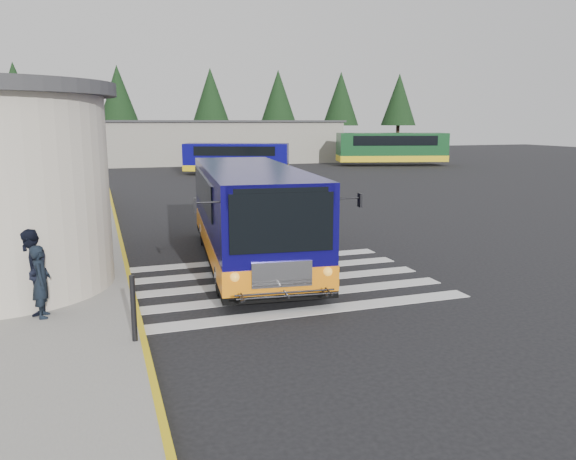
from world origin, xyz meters
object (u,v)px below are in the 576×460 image
object	(u,v)px
transit_bus	(250,218)
far_bus_a	(237,157)
far_bus_b	(392,147)
pedestrian_b	(31,272)
pedestrian_a	(41,281)
bollard	(133,308)

from	to	relation	value
transit_bus	far_bus_a	bearing A→B (deg)	83.57
transit_bus	far_bus_b	bearing A→B (deg)	61.34
far_bus_a	far_bus_b	bearing A→B (deg)	-52.36
transit_bus	pedestrian_b	world-z (taller)	transit_bus
pedestrian_b	pedestrian_a	bearing A→B (deg)	27.58
pedestrian_a	far_bus_b	bearing A→B (deg)	-37.96
pedestrian_a	far_bus_b	size ratio (longest dim) A/B	0.14
transit_bus	far_bus_b	distance (m)	38.68
bollard	far_bus_a	xyz separation A→B (m)	(9.91, 32.82, 0.59)
transit_bus	pedestrian_a	xyz separation A→B (m)	(-5.33, -3.58, -0.44)
far_bus_a	pedestrian_b	bearing A→B (deg)	-178.50
pedestrian_a	far_bus_a	distance (m)	33.00
pedestrian_b	far_bus_b	size ratio (longest dim) A/B	0.17
pedestrian_b	transit_bus	bearing A→B (deg)	109.93
far_bus_a	far_bus_b	distance (m)	16.57
transit_bus	far_bus_b	world-z (taller)	far_bus_b
bollard	far_bus_b	xyz separation A→B (m)	(25.91, 37.13, 0.93)
transit_bus	pedestrian_b	xyz separation A→B (m)	(-5.53, -3.32, -0.29)
transit_bus	bollard	size ratio (longest dim) A/B	8.24
transit_bus	pedestrian_a	world-z (taller)	transit_bus
transit_bus	far_bus_a	distance (m)	28.03
transit_bus	far_bus_a	world-z (taller)	transit_bus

